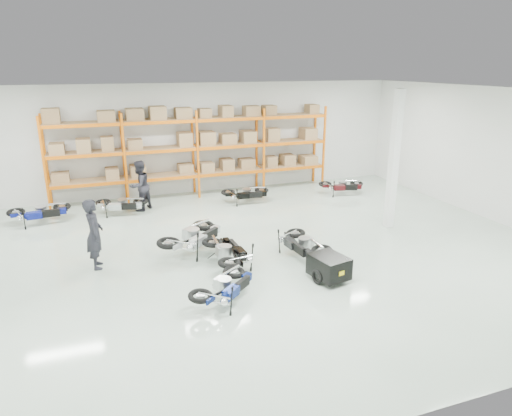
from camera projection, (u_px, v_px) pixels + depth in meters
name	position (u px, v px, depth m)	size (l,w,h in m)	color
room	(246.00, 177.00, 12.54)	(18.00, 18.00, 18.00)	#B1C5B4
pallet_rack	(195.00, 141.00, 18.33)	(11.28, 0.98, 3.62)	#DC610B
structural_column	(394.00, 161.00, 14.66)	(0.25, 0.25, 4.50)	white
moto_blue_centre	(225.00, 282.00, 10.34)	(0.73, 1.63, 1.00)	#07154F
moto_silver_left	(193.00, 232.00, 13.12)	(0.87, 1.97, 1.20)	#B1B4B8
moto_black_far_left	(228.00, 248.00, 12.15)	(0.78, 1.76, 1.08)	black
moto_touring_right	(302.00, 239.00, 12.79)	(0.75, 1.70, 1.04)	black
trailer	(329.00, 267.00, 11.40)	(0.92, 1.61, 0.65)	black
moto_back_a	(39.00, 209.00, 15.47)	(0.77, 1.74, 1.06)	navy
moto_back_b	(121.00, 201.00, 16.43)	(0.71, 1.60, 0.98)	#A8ADB2
moto_back_c	(246.00, 191.00, 17.79)	(0.72, 1.63, 0.99)	black
moto_back_d	(342.00, 183.00, 18.93)	(0.71, 1.60, 0.98)	#3F0C10
person_left	(94.00, 234.00, 11.99)	(0.69, 0.46, 1.90)	black
person_back	(140.00, 186.00, 16.77)	(0.91, 0.71, 1.87)	#23222A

